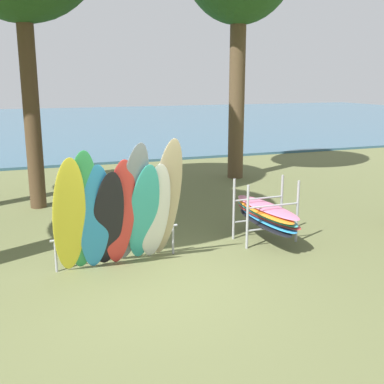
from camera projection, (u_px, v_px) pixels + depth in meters
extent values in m
plane|color=#60663D|center=(145.00, 283.00, 7.64)|extent=(80.00, 80.00, 0.00)
cube|color=#38607A|center=(39.00, 124.00, 34.04)|extent=(80.00, 36.00, 0.10)
cylinder|color=brown|center=(237.00, 89.00, 15.16)|extent=(0.50, 0.50, 5.71)
cylinder|color=#4C3823|center=(30.00, 96.00, 11.51)|extent=(0.40, 0.40, 5.55)
ellipsoid|color=yellow|center=(69.00, 218.00, 7.57)|extent=(0.55, 0.88, 2.07)
ellipsoid|color=#339E56|center=(82.00, 213.00, 7.65)|extent=(0.55, 0.90, 2.17)
ellipsoid|color=#2D8ED1|center=(95.00, 219.00, 7.78)|extent=(0.55, 0.76, 1.92)
ellipsoid|color=black|center=(108.00, 220.00, 7.89)|extent=(0.56, 0.85, 1.80)
ellipsoid|color=red|center=(120.00, 214.00, 7.97)|extent=(0.58, 0.77, 1.97)
ellipsoid|color=gray|center=(132.00, 205.00, 8.03)|extent=(0.66, 1.04, 2.23)
ellipsoid|color=#38B2AD|center=(144.00, 214.00, 8.17)|extent=(0.55, 0.87, 1.86)
ellipsoid|color=white|center=(155.00, 212.00, 8.27)|extent=(0.54, 0.77, 1.85)
ellipsoid|color=#C6B289|center=(166.00, 200.00, 8.32)|extent=(0.58, 0.92, 2.26)
cylinder|color=#9EA0A5|center=(56.00, 256.00, 8.02)|extent=(0.04, 0.04, 0.55)
cylinder|color=#9EA0A5|center=(173.00, 240.00, 8.85)|extent=(0.04, 0.04, 0.55)
cylinder|color=#9EA0A5|center=(117.00, 233.00, 8.37)|extent=(2.28, 0.17, 0.04)
cylinder|color=#9EA0A5|center=(247.00, 217.00, 9.05)|extent=(0.05, 0.05, 1.25)
cylinder|color=#9EA0A5|center=(297.00, 212.00, 9.43)|extent=(0.05, 0.05, 1.25)
cylinder|color=#9EA0A5|center=(234.00, 209.00, 9.60)|extent=(0.05, 0.05, 1.25)
cylinder|color=#9EA0A5|center=(281.00, 204.00, 9.98)|extent=(0.05, 0.05, 1.25)
cylinder|color=#9EA0A5|center=(272.00, 228.00, 9.30)|extent=(1.10, 0.04, 0.04)
cylinder|color=#9EA0A5|center=(273.00, 206.00, 9.20)|extent=(1.10, 0.04, 0.04)
cylinder|color=#9EA0A5|center=(258.00, 220.00, 9.85)|extent=(1.10, 0.04, 0.04)
cylinder|color=#9EA0A5|center=(258.00, 198.00, 9.75)|extent=(1.10, 0.04, 0.04)
ellipsoid|color=black|center=(264.00, 221.00, 9.56)|extent=(0.60, 2.12, 0.06)
ellipsoid|color=#2D8ED1|center=(267.00, 218.00, 9.57)|extent=(0.51, 2.10, 0.06)
ellipsoid|color=red|center=(267.00, 215.00, 9.55)|extent=(0.66, 2.13, 0.06)
ellipsoid|color=#38B2AD|center=(266.00, 213.00, 9.53)|extent=(0.59, 2.12, 0.06)
ellipsoid|color=orange|center=(264.00, 210.00, 9.50)|extent=(0.50, 2.10, 0.06)
ellipsoid|color=pink|center=(266.00, 207.00, 9.50)|extent=(0.63, 2.13, 0.06)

